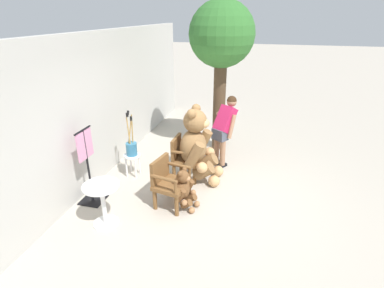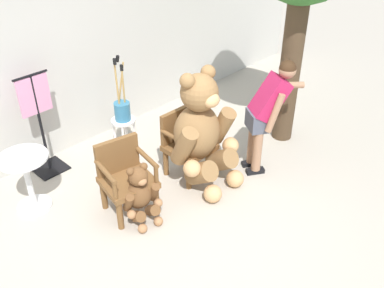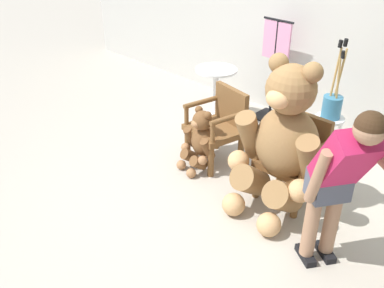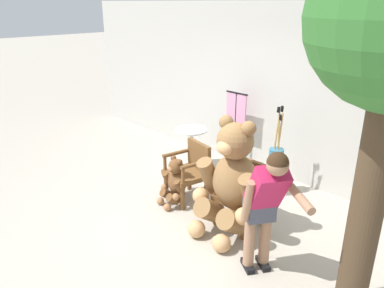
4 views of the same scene
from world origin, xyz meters
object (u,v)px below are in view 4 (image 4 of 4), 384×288
(clothing_display_stand, at_px, (235,129))
(teddy_bear_small, at_px, (175,182))
(person_visitor, at_px, (265,201))
(wooden_chair_left, at_px, (190,170))
(wooden_chair_right, at_px, (243,192))
(round_side_table, at_px, (191,144))
(white_stool, at_px, (275,171))
(teddy_bear_large, at_px, (231,179))
(brush_bucket, at_px, (276,154))

(clothing_display_stand, bearing_deg, teddy_bear_small, -82.47)
(person_visitor, bearing_deg, teddy_bear_small, 167.59)
(person_visitor, height_order, clothing_display_stand, person_visitor)
(wooden_chair_left, bearing_deg, person_visitor, -20.93)
(wooden_chair_left, bearing_deg, wooden_chair_right, 0.07)
(clothing_display_stand, bearing_deg, person_visitor, -45.67)
(wooden_chair_left, bearing_deg, teddy_bear_small, -94.20)
(round_side_table, relative_size, clothing_display_stand, 0.53)
(teddy_bear_small, bearing_deg, wooden_chair_left, 85.80)
(wooden_chair_left, distance_m, white_stool, 1.32)
(white_stool, distance_m, clothing_display_stand, 1.14)
(teddy_bear_large, relative_size, brush_bucket, 1.63)
(wooden_chair_right, bearing_deg, clothing_display_stand, 132.02)
(wooden_chair_left, xyz_separation_m, white_stool, (0.80, 1.05, -0.11))
(teddy_bear_small, relative_size, brush_bucket, 0.79)
(brush_bucket, relative_size, round_side_table, 1.29)
(brush_bucket, xyz_separation_m, clothing_display_stand, (-1.04, 0.32, 0.08))
(wooden_chair_right, relative_size, round_side_table, 1.19)
(wooden_chair_left, bearing_deg, clothing_display_stand, 99.89)
(white_stool, bearing_deg, round_side_table, -171.45)
(wooden_chair_right, height_order, round_side_table, wooden_chair_right)
(wooden_chair_right, relative_size, teddy_bear_large, 0.57)
(white_stool, xyz_separation_m, brush_bucket, (0.00, 0.00, 0.28))
(teddy_bear_small, height_order, white_stool, teddy_bear_small)
(wooden_chair_left, distance_m, clothing_display_stand, 1.41)
(wooden_chair_left, relative_size, clothing_display_stand, 0.63)
(teddy_bear_large, xyz_separation_m, white_stool, (-0.19, 1.31, -0.38))
(wooden_chair_left, relative_size, teddy_bear_small, 1.17)
(round_side_table, bearing_deg, wooden_chair_right, -24.67)
(wooden_chair_right, distance_m, round_side_table, 1.94)
(teddy_bear_small, bearing_deg, teddy_bear_large, 0.99)
(white_stool, bearing_deg, wooden_chair_left, -127.40)
(teddy_bear_large, bearing_deg, round_side_table, 148.64)
(person_visitor, bearing_deg, white_stool, 118.94)
(white_stool, relative_size, brush_bucket, 0.50)
(teddy_bear_large, distance_m, white_stool, 1.38)
(wooden_chair_right, distance_m, white_stool, 1.07)
(teddy_bear_small, bearing_deg, round_side_table, 124.55)
(teddy_bear_small, distance_m, person_visitor, 1.89)
(teddy_bear_small, bearing_deg, clothing_display_stand, 97.53)
(white_stool, relative_size, round_side_table, 0.64)
(teddy_bear_small, xyz_separation_m, clothing_display_stand, (-0.22, 1.64, 0.36))
(wooden_chair_left, distance_m, teddy_bear_small, 0.30)
(teddy_bear_large, distance_m, brush_bucket, 1.32)
(wooden_chair_left, distance_m, wooden_chair_right, 0.99)
(teddy_bear_small, bearing_deg, wooden_chair_right, 15.51)
(teddy_bear_large, xyz_separation_m, person_visitor, (0.76, -0.41, 0.16))
(white_stool, xyz_separation_m, round_side_table, (-1.57, -0.24, 0.09))
(wooden_chair_right, xyz_separation_m, teddy_bear_small, (-1.01, -0.28, -0.10))
(person_visitor, xyz_separation_m, round_side_table, (-2.52, 1.48, -0.46))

